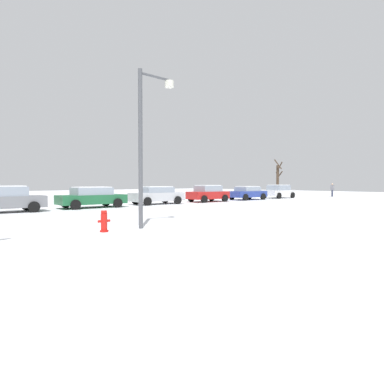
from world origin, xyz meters
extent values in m
plane|color=white|center=(0.00, 0.00, 0.00)|extent=(120.00, 120.00, 0.00)
cube|color=silver|center=(0.00, 3.42, 0.00)|extent=(80.00, 8.84, 0.00)
cylinder|color=red|center=(1.05, -1.77, 0.03)|extent=(0.30, 0.30, 0.06)
cylinder|color=red|center=(1.05, -1.77, 0.35)|extent=(0.22, 0.22, 0.59)
sphere|color=red|center=(1.05, -1.77, 0.69)|extent=(0.21, 0.21, 0.21)
cylinder|color=red|center=(0.89, -1.77, 0.38)|extent=(0.12, 0.09, 0.09)
cylinder|color=red|center=(1.21, -1.77, 0.38)|extent=(0.12, 0.09, 0.09)
sphere|color=white|center=(1.05, -1.77, 0.75)|extent=(0.15, 0.15, 0.15)
cylinder|color=#4C4F54|center=(2.49, -1.87, 2.98)|extent=(0.16, 0.16, 5.97)
cylinder|color=#4C4F54|center=(3.17, -1.87, 5.82)|extent=(1.35, 0.10, 0.10)
cylinder|color=silver|center=(3.85, -1.87, 5.67)|extent=(0.36, 0.36, 0.25)
cube|color=slate|center=(-0.04, 8.81, 0.61)|extent=(4.45, 1.91, 0.68)
cube|color=#8C99A8|center=(-0.04, 8.81, 1.22)|extent=(2.47, 1.70, 0.54)
cube|color=white|center=(-0.04, 8.81, 1.52)|extent=(2.25, 1.57, 0.06)
cylinder|color=black|center=(1.41, 9.65, 0.32)|extent=(0.65, 0.24, 0.64)
cylinder|color=black|center=(1.35, 7.86, 0.32)|extent=(0.65, 0.24, 0.64)
cube|color=#1E6038|center=(5.37, 9.02, 0.58)|extent=(4.54, 2.05, 0.62)
cube|color=#8C99A8|center=(5.37, 9.02, 1.14)|extent=(2.52, 1.83, 0.49)
cube|color=white|center=(5.37, 9.02, 1.42)|extent=(2.29, 1.69, 0.06)
cylinder|color=black|center=(6.86, 9.94, 0.32)|extent=(0.65, 0.24, 0.64)
cylinder|color=black|center=(6.79, 8.00, 0.32)|extent=(0.65, 0.24, 0.64)
cylinder|color=black|center=(3.95, 10.04, 0.32)|extent=(0.65, 0.24, 0.64)
cylinder|color=black|center=(3.88, 8.11, 0.32)|extent=(0.65, 0.24, 0.64)
cube|color=silver|center=(10.78, 9.03, 0.61)|extent=(4.37, 1.89, 0.67)
cube|color=#8C99A8|center=(10.78, 9.03, 1.15)|extent=(2.43, 1.68, 0.43)
cube|color=white|center=(10.78, 9.03, 1.40)|extent=(2.21, 1.55, 0.06)
cylinder|color=black|center=(12.22, 9.87, 0.32)|extent=(0.65, 0.24, 0.64)
cylinder|color=black|center=(12.15, 8.09, 0.32)|extent=(0.65, 0.24, 0.64)
cylinder|color=black|center=(9.41, 9.97, 0.32)|extent=(0.65, 0.24, 0.64)
cylinder|color=black|center=(9.35, 8.19, 0.32)|extent=(0.65, 0.24, 0.64)
cube|color=red|center=(16.20, 8.79, 0.60)|extent=(3.87, 1.87, 0.66)
cube|color=#8C99A8|center=(16.20, 8.79, 1.19)|extent=(2.15, 1.67, 0.52)
cube|color=white|center=(16.20, 8.79, 1.47)|extent=(1.95, 1.54, 0.06)
cylinder|color=black|center=(17.47, 9.63, 0.32)|extent=(0.65, 0.24, 0.64)
cylinder|color=black|center=(17.40, 7.86, 0.32)|extent=(0.65, 0.24, 0.64)
cylinder|color=black|center=(14.99, 9.72, 0.32)|extent=(0.65, 0.24, 0.64)
cylinder|color=black|center=(14.93, 7.95, 0.32)|extent=(0.65, 0.24, 0.64)
cube|color=#283D93|center=(21.61, 8.71, 0.57)|extent=(4.12, 1.92, 0.60)
cube|color=#8C99A8|center=(21.61, 8.71, 1.09)|extent=(2.29, 1.71, 0.43)
cube|color=white|center=(21.61, 8.71, 1.33)|extent=(2.08, 1.58, 0.06)
cylinder|color=black|center=(22.96, 9.57, 0.32)|extent=(0.65, 0.24, 0.64)
cylinder|color=black|center=(22.90, 7.75, 0.32)|extent=(0.65, 0.24, 0.64)
cylinder|color=black|center=(20.33, 9.66, 0.32)|extent=(0.65, 0.24, 0.64)
cylinder|color=black|center=(20.26, 7.85, 0.32)|extent=(0.65, 0.24, 0.64)
cube|color=white|center=(27.03, 8.74, 0.58)|extent=(3.88, 2.03, 0.61)
cube|color=#8C99A8|center=(27.03, 8.74, 1.16)|extent=(2.16, 1.82, 0.54)
cube|color=white|center=(27.03, 8.74, 1.46)|extent=(1.96, 1.68, 0.06)
cylinder|color=black|center=(28.30, 9.66, 0.32)|extent=(0.65, 0.24, 0.64)
cylinder|color=black|center=(28.23, 7.72, 0.32)|extent=(0.65, 0.24, 0.64)
cylinder|color=black|center=(25.82, 9.75, 0.32)|extent=(0.65, 0.24, 0.64)
cylinder|color=black|center=(25.75, 7.81, 0.32)|extent=(0.65, 0.24, 0.64)
cylinder|color=#2D334C|center=(35.31, 6.59, 0.40)|extent=(0.14, 0.14, 0.80)
cylinder|color=#2D334C|center=(35.59, 6.79, 0.40)|extent=(0.14, 0.14, 0.80)
cube|color=slate|center=(35.45, 6.69, 1.11)|extent=(0.30, 0.41, 0.62)
sphere|color=tan|center=(35.45, 6.69, 1.53)|extent=(0.22, 0.22, 0.22)
cylinder|color=#423326|center=(33.21, 13.09, 2.03)|extent=(0.36, 0.36, 4.05)
cylinder|color=#423326|center=(32.85, 12.82, 4.16)|extent=(0.75, 0.91, 1.35)
cylinder|color=#423326|center=(33.63, 13.15, 3.75)|extent=(0.28, 0.98, 1.57)
cylinder|color=#423326|center=(33.63, 13.07, 2.76)|extent=(0.22, 0.97, 1.04)
camera|label=1|loc=(-4.06, -12.39, 1.73)|focal=30.50mm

